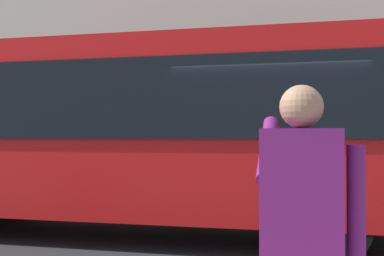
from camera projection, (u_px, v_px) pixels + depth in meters
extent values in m
plane|color=#232326|center=(274.00, 243.00, 7.30)|extent=(60.00, 60.00, 0.00)
cube|color=red|center=(136.00, 129.00, 7.99)|extent=(9.00, 2.50, 2.60)
cube|color=black|center=(104.00, 98.00, 6.77)|extent=(7.60, 0.06, 1.10)
cylinder|color=black|center=(11.00, 191.00, 9.75)|extent=(1.00, 0.28, 1.00)
cylinder|color=black|center=(327.00, 200.00, 8.33)|extent=(1.00, 0.28, 1.00)
cylinder|color=black|center=(332.00, 223.00, 6.19)|extent=(1.00, 0.28, 1.00)
cube|color=#6B1960|center=(302.00, 194.00, 2.48)|extent=(0.40, 0.24, 0.66)
sphere|color=#A87A5B|center=(301.00, 107.00, 2.49)|extent=(0.22, 0.22, 0.22)
cylinder|color=#6B1960|center=(356.00, 204.00, 2.42)|extent=(0.09, 0.09, 0.58)
cylinder|color=#6B1960|center=(268.00, 149.00, 2.68)|extent=(0.09, 0.48, 0.37)
cube|color=black|center=(285.00, 113.00, 2.80)|extent=(0.07, 0.01, 0.14)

